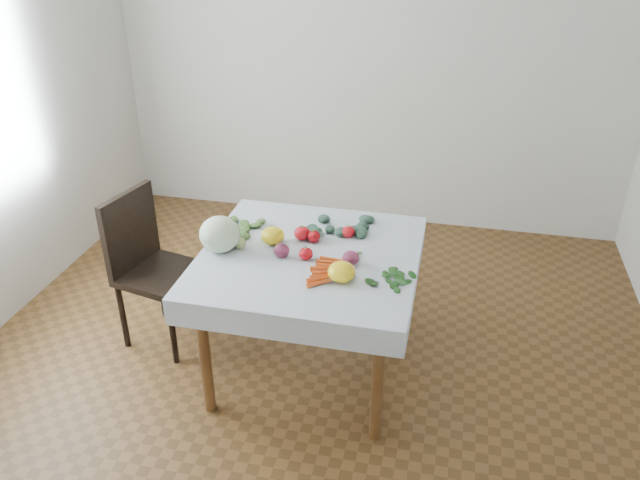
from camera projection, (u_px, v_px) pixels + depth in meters
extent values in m
plane|color=brown|center=(310.00, 367.00, 3.61)|extent=(4.00, 4.00, 0.00)
cube|color=silver|center=(371.00, 55.00, 4.67)|extent=(4.00, 0.04, 2.70)
cube|color=brown|center=(309.00, 258.00, 3.26)|extent=(1.00, 1.00, 0.04)
cylinder|color=brown|center=(205.00, 355.00, 3.15)|extent=(0.06, 0.06, 0.71)
cylinder|color=brown|center=(378.00, 382.00, 2.98)|extent=(0.06, 0.06, 0.71)
cylinder|color=brown|center=(258.00, 267.00, 3.90)|extent=(0.06, 0.06, 0.71)
cylinder|color=brown|center=(399.00, 284.00, 3.73)|extent=(0.06, 0.06, 0.71)
cube|color=silver|center=(309.00, 254.00, 3.24)|extent=(1.12, 1.12, 0.01)
cube|color=black|center=(162.00, 274.00, 3.64)|extent=(0.50, 0.50, 0.04)
cube|color=black|center=(130.00, 230.00, 3.59)|extent=(0.13, 0.42, 0.46)
cylinder|color=black|center=(123.00, 316.00, 3.68)|extent=(0.04, 0.04, 0.43)
cylinder|color=black|center=(173.00, 332.00, 3.54)|extent=(0.04, 0.04, 0.43)
cylinder|color=black|center=(161.00, 286.00, 3.97)|extent=(0.04, 0.04, 0.43)
cylinder|color=black|center=(209.00, 299.00, 3.83)|extent=(0.04, 0.04, 0.43)
ellipsoid|color=silver|center=(220.00, 234.00, 3.23)|extent=(0.25, 0.25, 0.19)
ellipsoid|color=red|center=(348.00, 232.00, 3.39)|extent=(0.08, 0.08, 0.06)
ellipsoid|color=red|center=(306.00, 254.00, 3.18)|extent=(0.08, 0.08, 0.06)
ellipsoid|color=red|center=(314.00, 236.00, 3.35)|extent=(0.08, 0.08, 0.06)
ellipsoid|color=red|center=(302.00, 233.00, 3.36)|extent=(0.11, 0.11, 0.08)
ellipsoid|color=yellow|center=(273.00, 236.00, 3.32)|extent=(0.17, 0.17, 0.09)
ellipsoid|color=yellow|center=(342.00, 272.00, 3.00)|extent=(0.18, 0.18, 0.10)
ellipsoid|color=#5A1932|center=(282.00, 250.00, 3.21)|extent=(0.10, 0.10, 0.07)
ellipsoid|color=#5A1932|center=(351.00, 258.00, 3.13)|extent=(0.11, 0.11, 0.07)
ellipsoid|color=#ACBC6C|center=(234.00, 240.00, 3.32)|extent=(0.06, 0.06, 0.05)
ellipsoid|color=#ACBC6C|center=(229.00, 239.00, 3.34)|extent=(0.06, 0.06, 0.05)
ellipsoid|color=#ACBC6C|center=(233.00, 243.00, 3.30)|extent=(0.06, 0.06, 0.05)
ellipsoid|color=#ACBC6C|center=(239.00, 237.00, 3.35)|extent=(0.06, 0.06, 0.05)
ellipsoid|color=#ACBC6C|center=(219.00, 240.00, 3.32)|extent=(0.06, 0.06, 0.05)
cone|color=#CD4D16|center=(336.00, 260.00, 3.16)|extent=(0.19, 0.03, 0.03)
cone|color=#CD4D16|center=(335.00, 263.00, 3.14)|extent=(0.19, 0.05, 0.03)
cone|color=#CD4D16|center=(333.00, 266.00, 3.11)|extent=(0.19, 0.07, 0.03)
cone|color=#CD4D16|center=(332.00, 269.00, 3.09)|extent=(0.19, 0.08, 0.03)
cone|color=#CD4D16|center=(331.00, 272.00, 3.06)|extent=(0.19, 0.10, 0.03)
cone|color=#CD4D16|center=(330.00, 275.00, 3.03)|extent=(0.18, 0.11, 0.03)
cone|color=#CD4D16|center=(328.00, 278.00, 3.01)|extent=(0.17, 0.12, 0.03)
cone|color=#CD4D16|center=(327.00, 282.00, 2.98)|extent=(0.17, 0.14, 0.03)
ellipsoid|color=#355744|center=(344.00, 226.00, 3.48)|extent=(0.06, 0.06, 0.04)
ellipsoid|color=#355744|center=(338.00, 223.00, 3.51)|extent=(0.06, 0.06, 0.04)
ellipsoid|color=#355744|center=(338.00, 228.00, 3.46)|extent=(0.06, 0.06, 0.04)
ellipsoid|color=#355744|center=(348.00, 224.00, 3.50)|extent=(0.06, 0.06, 0.04)
ellipsoid|color=#355744|center=(330.00, 224.00, 3.50)|extent=(0.06, 0.06, 0.04)
ellipsoid|color=#355744|center=(348.00, 229.00, 3.44)|extent=(0.06, 0.06, 0.04)
ellipsoid|color=#355744|center=(343.00, 220.00, 3.54)|extent=(0.06, 0.06, 0.04)
ellipsoid|color=#355744|center=(328.00, 228.00, 3.45)|extent=(0.06, 0.06, 0.04)
ellipsoid|color=#355744|center=(358.00, 226.00, 3.47)|extent=(0.06, 0.06, 0.04)
ellipsoid|color=#355744|center=(327.00, 219.00, 3.55)|extent=(0.06, 0.06, 0.04)
ellipsoid|color=#355744|center=(341.00, 233.00, 3.40)|extent=(0.06, 0.06, 0.04)
ellipsoid|color=#355744|center=(355.00, 219.00, 3.55)|extent=(0.06, 0.06, 0.04)
ellipsoid|color=#355744|center=(316.00, 225.00, 3.48)|extent=(0.06, 0.06, 0.04)
ellipsoid|color=#355744|center=(362.00, 232.00, 3.41)|extent=(0.06, 0.06, 0.04)
ellipsoid|color=#174C19|center=(397.00, 279.00, 3.02)|extent=(0.06, 0.04, 0.01)
ellipsoid|color=#174C19|center=(389.00, 277.00, 3.03)|extent=(0.06, 0.04, 0.01)
ellipsoid|color=#174C19|center=(395.00, 282.00, 2.99)|extent=(0.06, 0.04, 0.01)
ellipsoid|color=#174C19|center=(397.00, 276.00, 3.04)|extent=(0.06, 0.04, 0.01)
ellipsoid|color=#174C19|center=(384.00, 280.00, 3.01)|extent=(0.06, 0.04, 0.01)
ellipsoid|color=#174C19|center=(404.00, 282.00, 2.99)|extent=(0.06, 0.04, 0.01)
ellipsoid|color=#174C19|center=(388.00, 273.00, 3.06)|extent=(0.06, 0.04, 0.01)
ellipsoid|color=#174C19|center=(388.00, 285.00, 2.97)|extent=(0.06, 0.04, 0.01)
ellipsoid|color=#174C19|center=(408.00, 277.00, 3.04)|extent=(0.06, 0.04, 0.01)
ellipsoid|color=#174C19|center=(376.00, 276.00, 3.04)|extent=(0.06, 0.04, 0.01)
ellipsoid|color=#174C19|center=(404.00, 287.00, 2.95)|extent=(0.06, 0.04, 0.01)
ellipsoid|color=#174C19|center=(397.00, 270.00, 3.09)|extent=(0.06, 0.04, 0.01)
ellipsoid|color=#174C19|center=(375.00, 284.00, 2.98)|extent=(0.06, 0.04, 0.01)
ellipsoid|color=#174C19|center=(417.00, 282.00, 3.00)|extent=(0.06, 0.04, 0.01)
ellipsoid|color=#174C19|center=(376.00, 270.00, 3.09)|extent=(0.06, 0.04, 0.01)
ellipsoid|color=#5A813B|center=(249.00, 229.00, 3.46)|extent=(0.06, 0.06, 0.03)
ellipsoid|color=#5A813B|center=(246.00, 226.00, 3.49)|extent=(0.06, 0.06, 0.03)
ellipsoid|color=#5A813B|center=(244.00, 230.00, 3.45)|extent=(0.06, 0.06, 0.03)
ellipsoid|color=#5A813B|center=(254.00, 227.00, 3.48)|extent=(0.06, 0.06, 0.03)
ellipsoid|color=#5A813B|center=(239.00, 227.00, 3.49)|extent=(0.06, 0.06, 0.03)
ellipsoid|color=#5A813B|center=(251.00, 232.00, 3.43)|extent=(0.06, 0.06, 0.03)
ellipsoid|color=#5A813B|center=(251.00, 224.00, 3.52)|extent=(0.06, 0.06, 0.03)
ellipsoid|color=#5A813B|center=(235.00, 230.00, 3.44)|extent=(0.06, 0.06, 0.03)
ellipsoid|color=#5A813B|center=(261.00, 229.00, 3.46)|extent=(0.06, 0.06, 0.03)
ellipsoid|color=#5A813B|center=(238.00, 223.00, 3.53)|extent=(0.06, 0.06, 0.03)
ellipsoid|color=#5A813B|center=(244.00, 235.00, 3.40)|extent=(0.06, 0.06, 0.03)
ellipsoid|color=#5A813B|center=(262.00, 223.00, 3.52)|extent=(0.06, 0.06, 0.03)
ellipsoid|color=#5A813B|center=(226.00, 227.00, 3.48)|extent=(0.06, 0.06, 0.03)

